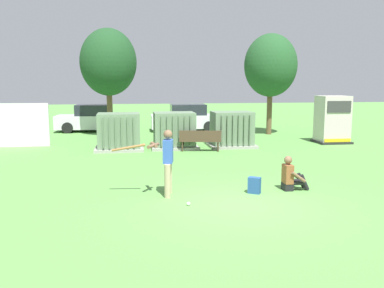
% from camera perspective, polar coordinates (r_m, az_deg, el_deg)
% --- Properties ---
extents(ground_plane, '(96.00, 96.00, 0.00)m').
position_cam_1_polar(ground_plane, '(10.23, 6.69, -8.36)').
color(ground_plane, '#5B9947').
extents(transformer_west, '(2.10, 1.70, 1.62)m').
position_cam_1_polar(transformer_west, '(18.38, -10.03, 1.61)').
color(transformer_west, '#9E9B93').
rests_on(transformer_west, ground).
extents(transformer_mid_west, '(2.10, 1.70, 1.62)m').
position_cam_1_polar(transformer_mid_west, '(18.65, -2.47, 1.83)').
color(transformer_mid_west, '#9E9B93').
rests_on(transformer_mid_west, ground).
extents(transformer_mid_east, '(2.10, 1.70, 1.62)m').
position_cam_1_polar(transformer_mid_east, '(19.13, 5.50, 1.97)').
color(transformer_mid_east, '#9E9B93').
rests_on(transformer_mid_east, ground).
extents(generator_enclosure, '(1.60, 1.40, 2.30)m').
position_cam_1_polar(generator_enclosure, '(21.41, 18.76, 3.18)').
color(generator_enclosure, '#262626').
rests_on(generator_enclosure, ground).
extents(park_bench, '(1.84, 0.71, 0.92)m').
position_cam_1_polar(park_bench, '(17.78, 1.14, 0.68)').
color(park_bench, '#4C3828').
rests_on(park_bench, ground).
extents(batter, '(1.61, 0.75, 1.74)m').
position_cam_1_polar(batter, '(10.81, -3.61, -2.07)').
color(batter, tan).
rests_on(batter, ground).
extents(sports_ball, '(0.09, 0.09, 0.09)m').
position_cam_1_polar(sports_ball, '(10.11, -0.50, -8.23)').
color(sports_ball, white).
rests_on(sports_ball, ground).
extents(seated_spectator, '(0.72, 0.54, 0.96)m').
position_cam_1_polar(seated_spectator, '(11.77, 13.48, -4.40)').
color(seated_spectator, black).
rests_on(seated_spectator, ground).
extents(backpack, '(0.38, 0.37, 0.44)m').
position_cam_1_polar(backpack, '(11.28, 8.61, -5.66)').
color(backpack, '#264C8C').
rests_on(backpack, ground).
extents(tree_left, '(3.07, 3.07, 5.86)m').
position_cam_1_polar(tree_left, '(23.41, -11.44, 10.95)').
color(tree_left, brown).
rests_on(tree_left, ground).
extents(tree_center_left, '(2.96, 2.96, 5.65)m').
position_cam_1_polar(tree_center_left, '(24.03, 10.77, 10.56)').
color(tree_center_left, brown).
rests_on(tree_center_left, ground).
extents(parked_car_leftmost, '(4.28, 2.09, 1.62)m').
position_cam_1_polar(parked_car_leftmost, '(25.79, -13.54, 3.38)').
color(parked_car_leftmost, silver).
rests_on(parked_car_leftmost, ground).
extents(parked_car_left_of_center, '(4.23, 1.97, 1.62)m').
position_cam_1_polar(parked_car_left_of_center, '(25.43, -0.81, 3.54)').
color(parked_car_left_of_center, silver).
rests_on(parked_car_left_of_center, ground).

